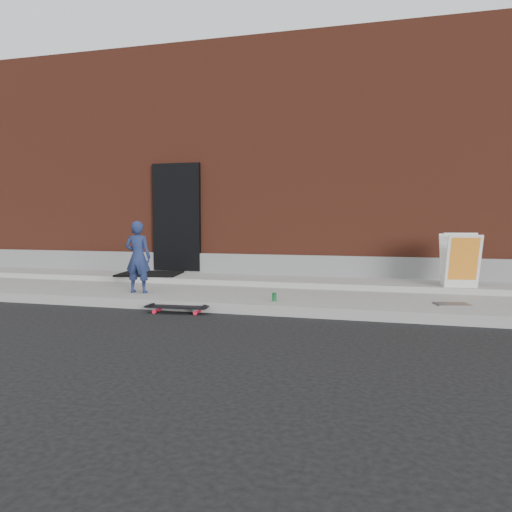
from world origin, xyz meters
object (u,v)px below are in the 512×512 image
(child, at_px, (138,257))
(skateboard, at_px, (177,308))
(pizza_sign, at_px, (460,260))
(soda_can, at_px, (274,297))

(child, height_order, skateboard, child)
(skateboard, distance_m, pizza_sign, 4.64)
(child, bearing_deg, soda_can, 169.83)
(soda_can, bearing_deg, pizza_sign, 30.31)
(pizza_sign, height_order, soda_can, pizza_sign)
(child, xyz_separation_m, skateboard, (1.03, -0.76, -0.66))
(soda_can, bearing_deg, skateboard, -158.79)
(pizza_sign, bearing_deg, soda_can, -149.69)
(skateboard, bearing_deg, soda_can, 21.21)
(skateboard, bearing_deg, child, 143.46)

